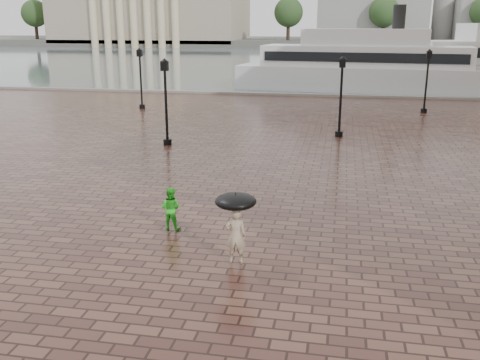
{
  "coord_description": "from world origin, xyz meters",
  "views": [
    {
      "loc": [
        3.1,
        -16.82,
        6.19
      ],
      "look_at": [
        0.01,
        -0.67,
        1.4
      ],
      "focal_mm": 40.0,
      "sensor_mm": 36.0,
      "label": 1
    }
  ],
  "objects_px": {
    "child_pedestrian": "(171,208)",
    "ferry_near": "(364,66)",
    "street_lamps": "(270,87)",
    "adult_pedestrian": "(236,236)"
  },
  "relations": [
    {
      "from": "ferry_near",
      "to": "street_lamps",
      "type": "bearing_deg",
      "value": -101.26
    },
    {
      "from": "street_lamps",
      "to": "child_pedestrian",
      "type": "bearing_deg",
      "value": -91.47
    },
    {
      "from": "street_lamps",
      "to": "ferry_near",
      "type": "height_order",
      "value": "ferry_near"
    },
    {
      "from": "adult_pedestrian",
      "to": "child_pedestrian",
      "type": "relative_size",
      "value": 1.13
    },
    {
      "from": "child_pedestrian",
      "to": "ferry_near",
      "type": "height_order",
      "value": "ferry_near"
    },
    {
      "from": "adult_pedestrian",
      "to": "ferry_near",
      "type": "height_order",
      "value": "ferry_near"
    },
    {
      "from": "child_pedestrian",
      "to": "adult_pedestrian",
      "type": "bearing_deg",
      "value": 147.14
    },
    {
      "from": "child_pedestrian",
      "to": "ferry_near",
      "type": "xyz_separation_m",
      "value": [
        6.97,
        38.75,
        1.72
      ]
    },
    {
      "from": "child_pedestrian",
      "to": "street_lamps",
      "type": "bearing_deg",
      "value": -84.86
    },
    {
      "from": "adult_pedestrian",
      "to": "ferry_near",
      "type": "bearing_deg",
      "value": -102.9
    }
  ]
}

